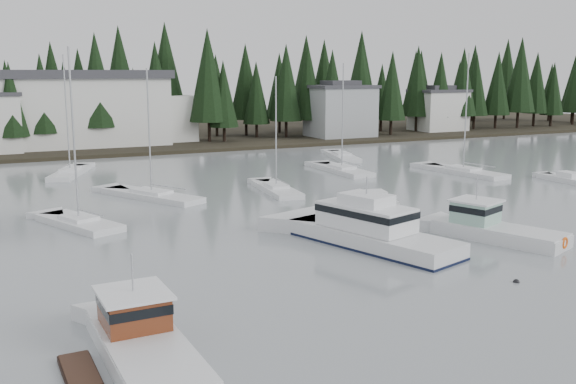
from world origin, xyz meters
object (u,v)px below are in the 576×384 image
at_px(lobster_boat_brown, 141,346).
at_px(runabout_1, 376,201).
at_px(house_east_a, 340,110).
at_px(lobster_boat_teal, 493,230).
at_px(sailboat_6, 276,191).
at_px(house_east_b, 438,109).
at_px(sailboat_1, 463,173).
at_px(sailboat_4, 70,174).
at_px(cabin_cruiser_center, 370,234).
at_px(sailboat_5, 152,197).
at_px(sailboat_2, 79,225).
at_px(sailboat_3, 342,158).
at_px(sailboat_9, 342,171).
at_px(harbor_inn, 96,109).
at_px(runabout_2, 568,181).

relative_size(lobster_boat_brown, runabout_1, 1.58).
bearing_deg(house_east_a, lobster_boat_brown, -125.24).
bearing_deg(lobster_boat_teal, sailboat_6, -5.72).
height_order(house_east_b, sailboat_1, sailboat_1).
bearing_deg(sailboat_4, house_east_b, -50.02).
relative_size(cabin_cruiser_center, sailboat_5, 1.05).
bearing_deg(house_east_a, house_east_b, 5.19).
height_order(sailboat_2, sailboat_3, sailboat_2).
xyz_separation_m(sailboat_9, runabout_1, (-5.97, -16.16, 0.07)).
height_order(sailboat_1, sailboat_9, sailboat_1).
bearing_deg(sailboat_5, sailboat_3, -88.88).
xyz_separation_m(sailboat_4, sailboat_5, (4.86, -17.03, -0.02)).
height_order(harbor_inn, sailboat_4, sailboat_4).
bearing_deg(sailboat_9, house_east_b, -49.44).
distance_m(house_east_a, lobster_boat_teal, 66.06).
relative_size(harbor_inn, sailboat_2, 2.21).
bearing_deg(sailboat_9, sailboat_2, 115.58).
height_order(lobster_boat_teal, sailboat_5, sailboat_5).
height_order(harbor_inn, sailboat_9, sailboat_9).
bearing_deg(sailboat_9, runabout_2, -131.13).
bearing_deg(sailboat_6, sailboat_1, -81.13).
height_order(house_east_a, lobster_boat_brown, house_east_a).
height_order(harbor_inn, sailboat_5, sailboat_5).
xyz_separation_m(sailboat_2, sailboat_9, (30.41, 14.19, -0.02)).
relative_size(house_east_b, sailboat_1, 0.70).
relative_size(lobster_boat_brown, cabin_cruiser_center, 0.72).
bearing_deg(house_east_b, runabout_2, -114.33).
xyz_separation_m(cabin_cruiser_center, lobster_boat_teal, (8.37, -2.11, -0.20)).
height_order(sailboat_2, runabout_2, sailboat_2).
bearing_deg(runabout_1, sailboat_9, -6.53).
distance_m(cabin_cruiser_center, sailboat_6, 20.14).
bearing_deg(harbor_inn, house_east_a, -6.36).
bearing_deg(runabout_1, house_east_b, -28.99).
xyz_separation_m(sailboat_5, runabout_1, (17.09, -10.19, 0.08)).
relative_size(lobster_boat_teal, sailboat_9, 0.73).
xyz_separation_m(house_east_b, runabout_1, (-45.94, -49.69, -4.27)).
height_order(house_east_b, sailboat_6, sailboat_6).
bearing_deg(lobster_boat_brown, sailboat_6, -34.35).
relative_size(house_east_a, runabout_1, 1.84).
relative_size(sailboat_2, sailboat_5, 1.12).
bearing_deg(runabout_1, sailboat_2, 99.14).
relative_size(lobster_boat_teal, runabout_2, 1.40).
relative_size(lobster_boat_brown, lobster_boat_teal, 0.99).
distance_m(harbor_inn, runabout_1, 54.45).
bearing_deg(runabout_2, sailboat_6, 76.56).
bearing_deg(cabin_cruiser_center, sailboat_4, 2.29).
height_order(harbor_inn, sailboat_2, sailboat_2).
bearing_deg(runabout_2, cabin_cruiser_center, 112.41).
height_order(house_east_a, sailboat_3, sailboat_3).
bearing_deg(house_east_b, house_east_a, -174.81).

